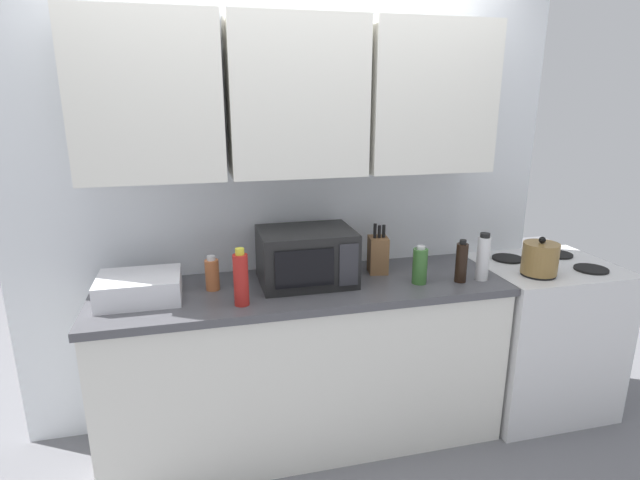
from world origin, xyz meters
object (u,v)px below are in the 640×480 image
bottle_spice_jar (212,274)px  microwave (306,256)px  bottle_green_oil (420,266)px  bottle_white_jar (483,257)px  stove_range (539,335)px  kettle (540,258)px  knife_block (378,254)px  bottle_soy_dark (461,262)px  dish_rack (140,288)px  bottle_red_sauce (241,279)px

bottle_spice_jar → microwave: bearing=-0.9°
microwave → bottle_green_oil: bearing=-15.5°
bottle_white_jar → bottle_spice_jar: size_ratio=1.44×
stove_range → kettle: 0.59m
stove_range → kettle: kettle is taller
kettle → bottle_green_oil: (-0.68, 0.04, -0.00)m
knife_block → bottle_white_jar: 0.55m
bottle_soy_dark → dish_rack: bearing=174.7°
microwave → stove_range: bearing=-2.5°
microwave → bottle_green_oil: (0.56, -0.16, -0.05)m
kettle → bottle_red_sauce: bearing=-179.3°
microwave → bottle_white_jar: size_ratio=1.89×
dish_rack → bottle_spice_jar: size_ratio=2.16×
bottle_soy_dark → bottle_spice_jar: bearing=171.2°
stove_range → knife_block: 1.15m
kettle → bottle_white_jar: bearing=177.5°
kettle → knife_block: 0.87m
stove_range → dish_rack: dish_rack is taller
microwave → bottle_soy_dark: microwave is taller
knife_block → bottle_white_jar: (0.49, -0.24, 0.02)m
bottle_red_sauce → microwave: bearing=31.7°
knife_block → bottle_green_oil: bearing=-54.3°
stove_range → dish_rack: bearing=179.5°
stove_range → bottle_soy_dark: 0.85m
stove_range → bottle_spice_jar: bearing=177.9°
knife_block → bottle_green_oil: (0.15, -0.21, -0.01)m
stove_range → bottle_green_oil: size_ratio=4.54×
stove_range → knife_block: size_ratio=3.27×
dish_rack → knife_block: bearing=4.4°
knife_block → bottle_red_sauce: (-0.77, -0.27, 0.02)m
dish_rack → knife_block: size_ratio=1.36×
bottle_green_oil → bottle_white_jar: bearing=-5.0°
microwave → bottle_spice_jar: 0.48m
stove_range → bottle_soy_dark: (-0.63, -0.13, 0.55)m
bottle_red_sauce → bottle_white_jar: bearing=1.5°
kettle → dish_rack: 2.07m
dish_rack → bottle_white_jar: (1.73, -0.15, 0.06)m
bottle_spice_jar → bottle_red_sauce: bearing=-61.5°
bottle_soy_dark → bottle_green_oil: size_ratio=1.13×
kettle → dish_rack: bearing=175.6°
stove_range → microwave: bearing=177.5°
kettle → bottle_white_jar: size_ratio=0.80×
kettle → knife_block: size_ratio=0.73×
kettle → microwave: size_ratio=0.43×
kettle → bottle_red_sauce: size_ratio=0.75×
microwave → bottle_spice_jar: bearing=179.1°
microwave → dish_rack: bearing=-177.1°
knife_block → bottle_green_oil: knife_block is taller
bottle_soy_dark → bottle_red_sauce: (-1.14, -0.03, 0.02)m
bottle_white_jar → stove_range: bearing=13.9°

